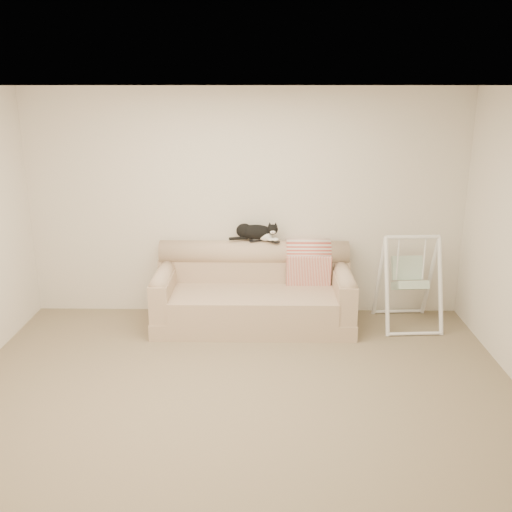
{
  "coord_description": "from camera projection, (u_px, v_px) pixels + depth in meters",
  "views": [
    {
      "loc": [
        0.21,
        -4.41,
        2.6
      ],
      "look_at": [
        0.13,
        1.27,
        0.9
      ],
      "focal_mm": 40.0,
      "sensor_mm": 36.0,
      "label": 1
    }
  ],
  "objects": [
    {
      "name": "room_shell",
      "position": [
        238.0,
        226.0,
        4.53
      ],
      "size": [
        5.04,
        4.04,
        2.6
      ],
      "color": "beige",
      "rests_on": "ground"
    },
    {
      "name": "tuxedo_cat",
      "position": [
        256.0,
        232.0,
        6.47
      ],
      "size": [
        0.57,
        0.25,
        0.22
      ],
      "color": "black",
      "rests_on": "sofa"
    },
    {
      "name": "remote_b",
      "position": [
        273.0,
        241.0,
        6.46
      ],
      "size": [
        0.15,
        0.15,
        0.02
      ],
      "color": "black",
      "rests_on": "sofa"
    },
    {
      "name": "throw_blanket",
      "position": [
        308.0,
        256.0,
        6.52
      ],
      "size": [
        0.5,
        0.38,
        0.58
      ],
      "color": "#BE3D2F",
      "rests_on": "sofa"
    },
    {
      "name": "sofa",
      "position": [
        254.0,
        294.0,
        6.42
      ],
      "size": [
        2.2,
        0.93,
        0.9
      ],
      "color": "tan",
      "rests_on": "ground"
    },
    {
      "name": "baby_swing",
      "position": [
        409.0,
        280.0,
        6.34
      ],
      "size": [
        0.68,
        0.72,
        1.05
      ],
      "color": "white",
      "rests_on": "ground"
    },
    {
      "name": "remote_a",
      "position": [
        257.0,
        240.0,
        6.49
      ],
      "size": [
        0.19,
        0.12,
        0.03
      ],
      "color": "black",
      "rests_on": "sofa"
    },
    {
      "name": "ground_plane",
      "position": [
        239.0,
        396.0,
        4.97
      ],
      "size": [
        5.0,
        5.0,
        0.0
      ],
      "primitive_type": "plane",
      "color": "#78664C",
      "rests_on": "ground"
    }
  ]
}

